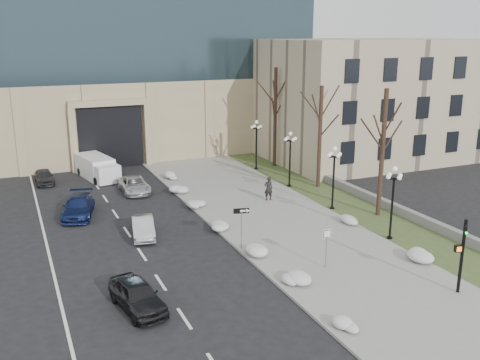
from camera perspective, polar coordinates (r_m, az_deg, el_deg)
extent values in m
plane|color=black|center=(26.12, 9.57, -13.52)|extent=(160.00, 160.00, 0.00)
cube|color=gray|center=(38.85, 2.63, -3.37)|extent=(9.00, 40.00, 0.12)
cube|color=gray|center=(37.17, -3.62, -4.25)|extent=(0.30, 40.00, 0.14)
cube|color=#364522|center=(42.02, 10.60, -2.18)|extent=(4.00, 40.00, 0.10)
cube|color=gray|center=(44.61, 11.31, -0.79)|extent=(0.50, 30.00, 0.70)
cube|color=tan|center=(62.48, -13.57, 7.09)|extent=(40.00, 20.00, 8.00)
cube|color=black|center=(53.54, -13.82, 4.66)|extent=(6.00, 2.50, 6.00)
cube|color=tan|center=(51.68, -13.77, 8.00)|extent=(7.50, 0.60, 0.60)
cube|color=tan|center=(51.70, -17.36, 4.04)|extent=(0.60, 0.60, 6.00)
cube|color=tan|center=(52.90, -9.81, 4.76)|extent=(0.60, 0.60, 6.00)
cube|color=tan|center=(58.87, 12.97, 8.60)|extent=(22.00, 18.00, 12.00)
cube|color=black|center=(47.59, 11.37, 2.89)|extent=(1.40, 0.25, 2.00)
cube|color=black|center=(49.96, 15.14, 3.24)|extent=(1.40, 0.25, 2.00)
cube|color=black|center=(52.54, 18.56, 3.55)|extent=(1.40, 0.25, 2.00)
cube|color=black|center=(55.28, 21.65, 3.82)|extent=(1.40, 0.25, 2.00)
cube|color=black|center=(46.98, 11.60, 7.06)|extent=(1.40, 0.25, 2.00)
cube|color=black|center=(49.38, 15.43, 7.22)|extent=(1.40, 0.25, 2.00)
cube|color=black|center=(51.98, 18.89, 7.33)|extent=(1.40, 0.25, 2.00)
cube|color=black|center=(54.75, 22.02, 7.40)|extent=(1.40, 0.25, 2.00)
cube|color=black|center=(46.62, 11.83, 11.32)|extent=(1.40, 0.25, 2.00)
cube|color=black|center=(49.04, 15.72, 11.26)|extent=(1.40, 0.25, 2.00)
cube|color=black|center=(51.66, 19.23, 11.17)|extent=(1.40, 0.25, 2.00)
cube|color=black|center=(54.45, 22.39, 11.05)|extent=(1.40, 0.25, 2.00)
imported|color=black|center=(26.00, -10.90, -11.98)|extent=(2.33, 4.34, 1.40)
imported|color=#B1B4B9|center=(34.67, -10.31, -4.97)|extent=(1.97, 3.98, 1.25)
imported|color=navy|center=(39.54, -16.87, -2.73)|extent=(3.08, 5.15, 1.40)
imported|color=silver|center=(44.33, -11.21, -0.52)|extent=(2.14, 4.51, 1.24)
imported|color=#2E2E33|center=(49.03, -20.17, 0.34)|extent=(1.51, 3.65, 1.24)
imported|color=black|center=(41.07, 3.05, -0.91)|extent=(0.73, 0.55, 1.83)
cube|color=silver|center=(49.91, -15.22, 1.40)|extent=(3.02, 5.09, 1.91)
cube|color=silver|center=(47.33, -13.99, 0.62)|extent=(2.27, 1.90, 1.52)
cylinder|color=black|center=(47.32, -15.10, -0.12)|extent=(0.37, 0.70, 0.67)
cylinder|color=black|center=(47.97, -12.98, 0.23)|extent=(0.37, 0.70, 0.67)
cylinder|color=black|center=(51.07, -16.73, 0.88)|extent=(0.37, 0.70, 0.67)
cylinder|color=black|center=(51.68, -14.74, 1.20)|extent=(0.37, 0.70, 0.67)
cylinder|color=slate|center=(31.76, 0.14, -5.35)|extent=(0.06, 0.06, 2.58)
cube|color=black|center=(31.36, 0.14, -3.31)|extent=(0.92, 0.27, 0.32)
cube|color=white|center=(31.36, 0.42, -3.31)|extent=(0.44, 0.12, 0.12)
cone|color=white|center=(31.40, 0.86, -3.29)|extent=(0.28, 0.30, 0.26)
cylinder|color=slate|center=(29.66, 9.17, -7.39)|extent=(0.06, 0.06, 2.31)
cube|color=white|center=(29.31, 9.25, -5.68)|extent=(0.51, 0.07, 0.50)
cube|color=black|center=(29.29, 9.27, -5.70)|extent=(0.44, 0.03, 0.44)
cube|color=white|center=(29.28, 9.28, -5.70)|extent=(0.38, 0.03, 0.38)
cylinder|color=black|center=(28.46, 22.57, -7.64)|extent=(0.16, 0.16, 3.95)
cylinder|color=black|center=(29.23, 22.18, -11.13)|extent=(0.49, 0.49, 0.10)
imported|color=black|center=(28.01, 22.84, -5.22)|extent=(0.37, 0.90, 0.18)
sphere|color=#19E533|center=(27.88, 23.00, -5.23)|extent=(0.12, 0.12, 0.12)
cube|color=black|center=(28.16, 22.24, -6.77)|extent=(0.38, 0.28, 0.35)
cube|color=orange|center=(28.07, 22.35, -6.85)|extent=(0.24, 0.08, 0.25)
ellipsoid|color=silver|center=(24.24, 11.11, -15.24)|extent=(1.10, 1.60, 0.36)
ellipsoid|color=silver|center=(28.12, 5.51, -10.48)|extent=(1.10, 1.60, 0.36)
ellipsoid|color=silver|center=(31.50, 1.87, -7.48)|extent=(1.10, 1.60, 0.36)
ellipsoid|color=silver|center=(35.07, -1.91, -5.05)|extent=(1.10, 1.60, 0.36)
ellipsoid|color=silver|center=(39.48, -4.66, -2.73)|extent=(1.10, 1.60, 0.36)
ellipsoid|color=silver|center=(43.35, -6.24, -1.11)|extent=(1.10, 1.60, 0.36)
ellipsoid|color=silver|center=(47.55, -7.68, 0.32)|extent=(1.10, 1.60, 0.36)
ellipsoid|color=silver|center=(32.14, 18.89, -7.87)|extent=(1.10, 1.60, 0.36)
ellipsoid|color=silver|center=(36.67, 11.41, -4.43)|extent=(1.10, 1.60, 0.36)
cylinder|color=black|center=(35.03, 15.65, -6.01)|extent=(0.36, 0.36, 0.20)
cylinder|color=black|center=(34.40, 15.88, -3.06)|extent=(0.14, 0.14, 4.00)
cylinder|color=black|center=(33.84, 16.12, 0.15)|extent=(0.10, 0.90, 0.10)
cylinder|color=black|center=(33.84, 16.12, 0.15)|extent=(0.90, 0.10, 0.10)
sphere|color=white|center=(33.70, 16.20, 1.14)|extent=(0.32, 0.32, 0.32)
sphere|color=white|center=(34.09, 16.72, 0.48)|extent=(0.28, 0.28, 0.28)
sphere|color=white|center=(33.52, 15.55, 0.32)|extent=(0.28, 0.28, 0.28)
sphere|color=white|center=(34.14, 15.66, 0.58)|extent=(0.28, 0.28, 0.28)
sphere|color=white|center=(33.47, 16.63, 0.22)|extent=(0.28, 0.28, 0.28)
cylinder|color=black|center=(39.91, 9.79, -3.01)|extent=(0.36, 0.36, 0.20)
cylinder|color=black|center=(39.36, 9.91, -0.38)|extent=(0.14, 0.14, 4.00)
cylinder|color=black|center=(38.88, 10.05, 2.45)|extent=(0.10, 0.90, 0.10)
cylinder|color=black|center=(38.88, 10.05, 2.45)|extent=(0.90, 0.10, 0.10)
sphere|color=white|center=(38.75, 10.09, 3.32)|extent=(0.32, 0.32, 0.32)
sphere|color=white|center=(39.09, 10.61, 2.72)|extent=(0.28, 0.28, 0.28)
sphere|color=white|center=(38.60, 9.50, 2.61)|extent=(0.28, 0.28, 0.28)
sphere|color=white|center=(39.21, 9.69, 2.80)|extent=(0.28, 0.28, 0.28)
sphere|color=white|center=(38.48, 10.43, 2.53)|extent=(0.28, 0.28, 0.28)
cylinder|color=black|center=(45.21, 5.27, -0.66)|extent=(0.36, 0.36, 0.20)
cylinder|color=black|center=(44.72, 5.33, 1.68)|extent=(0.14, 0.14, 4.00)
cylinder|color=black|center=(44.30, 5.40, 4.19)|extent=(0.10, 0.90, 0.10)
cylinder|color=black|center=(44.30, 5.40, 4.19)|extent=(0.90, 0.10, 0.10)
sphere|color=white|center=(44.19, 5.42, 4.96)|extent=(0.32, 0.32, 0.32)
sphere|color=white|center=(44.49, 5.91, 4.42)|extent=(0.28, 0.28, 0.28)
sphere|color=white|center=(44.05, 4.89, 4.34)|extent=(0.28, 0.28, 0.28)
sphere|color=white|center=(44.65, 5.12, 4.49)|extent=(0.28, 0.28, 0.28)
sphere|color=white|center=(43.88, 5.69, 4.28)|extent=(0.28, 0.28, 0.28)
cylinder|color=black|center=(50.79, 1.73, 1.19)|extent=(0.36, 0.36, 0.20)
cylinder|color=black|center=(50.35, 1.75, 3.28)|extent=(0.14, 0.14, 4.00)
cylinder|color=black|center=(49.98, 1.77, 5.53)|extent=(0.10, 0.90, 0.10)
cylinder|color=black|center=(49.98, 1.77, 5.53)|extent=(0.90, 0.10, 0.10)
sphere|color=white|center=(49.88, 1.77, 6.21)|extent=(0.32, 0.32, 0.32)
sphere|color=white|center=(50.14, 2.24, 5.73)|extent=(0.28, 0.28, 0.28)
sphere|color=white|center=(49.76, 1.30, 5.66)|extent=(0.28, 0.28, 0.28)
sphere|color=white|center=(50.35, 1.55, 5.77)|extent=(0.28, 0.28, 0.28)
sphere|color=white|center=(49.55, 1.99, 5.61)|extent=(0.28, 0.28, 0.28)
cylinder|color=black|center=(38.09, 14.92, 2.67)|extent=(0.32, 0.32, 9.00)
cylinder|color=black|center=(44.51, 8.52, 4.47)|extent=(0.32, 0.32, 8.50)
cylinder|color=black|center=(51.27, 3.77, 6.60)|extent=(0.32, 0.32, 9.50)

